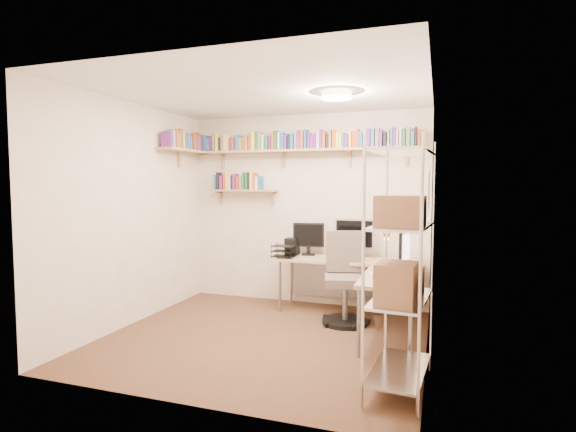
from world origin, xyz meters
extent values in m
plane|color=#4D3121|center=(0.00, 0.00, 0.00)|extent=(3.20, 3.20, 0.00)
cube|color=beige|center=(0.00, 1.50, 1.25)|extent=(3.20, 0.04, 2.50)
cube|color=beige|center=(-1.60, 0.00, 1.25)|extent=(0.04, 3.00, 2.50)
cube|color=beige|center=(1.60, 0.00, 1.25)|extent=(0.04, 3.00, 2.50)
cube|color=beige|center=(0.00, -1.50, 1.25)|extent=(3.20, 0.04, 2.50)
cube|color=white|center=(0.00, 0.00, 2.50)|extent=(3.20, 3.00, 0.04)
cube|color=silver|center=(1.59, 0.55, 1.55)|extent=(0.01, 0.30, 0.42)
cube|color=silver|center=(1.59, 0.15, 1.50)|extent=(0.01, 0.28, 0.38)
cylinder|color=#FFEAC6|center=(0.70, 0.20, 2.46)|extent=(0.30, 0.30, 0.06)
cube|color=tan|center=(0.00, 1.38, 2.02)|extent=(3.05, 0.25, 0.03)
cube|color=tan|center=(-1.48, 0.95, 2.02)|extent=(0.25, 1.00, 0.03)
cube|color=tan|center=(-0.85, 1.40, 1.50)|extent=(0.95, 0.20, 0.02)
cube|color=tan|center=(-1.20, 1.44, 1.95)|extent=(0.03, 0.20, 0.20)
cube|color=tan|center=(-0.30, 1.44, 1.95)|extent=(0.03, 0.20, 0.20)
cube|color=tan|center=(0.60, 1.44, 1.95)|extent=(0.03, 0.20, 0.20)
cube|color=tan|center=(1.30, 1.44, 1.95)|extent=(0.03, 0.20, 0.20)
cube|color=#216437|center=(-1.47, 1.38, 2.15)|extent=(0.03, 0.12, 0.23)
cube|color=red|center=(-1.43, 1.38, 2.14)|extent=(0.03, 0.13, 0.20)
cube|color=teal|center=(-1.39, 1.38, 2.14)|extent=(0.03, 0.15, 0.22)
cube|color=teal|center=(-1.35, 1.38, 2.13)|extent=(0.03, 0.13, 0.19)
cube|color=#6A2280|center=(-1.31, 1.38, 2.14)|extent=(0.03, 0.12, 0.21)
cube|color=gray|center=(-1.26, 1.38, 2.16)|extent=(0.04, 0.14, 0.24)
cube|color=yellow|center=(-1.21, 1.38, 2.15)|extent=(0.04, 0.15, 0.24)
cube|color=black|center=(-1.17, 1.38, 2.13)|extent=(0.03, 0.12, 0.18)
cube|color=gray|center=(-1.14, 1.38, 2.14)|extent=(0.02, 0.14, 0.22)
cube|color=beige|center=(-1.09, 1.38, 2.15)|extent=(0.04, 0.11, 0.22)
cube|color=yellow|center=(-1.05, 1.38, 2.14)|extent=(0.04, 0.12, 0.22)
cube|color=#6A2280|center=(-1.01, 1.38, 2.12)|extent=(0.03, 0.15, 0.17)
cube|color=red|center=(-0.97, 1.38, 2.13)|extent=(0.03, 0.13, 0.18)
cube|color=#1F5BA1|center=(-0.94, 1.38, 2.14)|extent=(0.03, 0.11, 0.21)
cube|color=teal|center=(-0.90, 1.38, 2.14)|extent=(0.03, 0.15, 0.21)
cube|color=gray|center=(-0.86, 1.38, 2.12)|extent=(0.04, 0.13, 0.18)
cube|color=#BF4E16|center=(-0.81, 1.38, 2.13)|extent=(0.04, 0.11, 0.19)
cube|color=gray|center=(-0.77, 1.38, 2.13)|extent=(0.03, 0.14, 0.20)
cube|color=red|center=(-0.72, 1.38, 2.15)|extent=(0.04, 0.13, 0.23)
cube|color=yellow|center=(-0.68, 1.38, 2.16)|extent=(0.04, 0.13, 0.25)
cube|color=#216437|center=(-0.63, 1.38, 2.16)|extent=(0.04, 0.11, 0.25)
cube|color=gray|center=(-0.59, 1.38, 2.15)|extent=(0.04, 0.12, 0.24)
cube|color=beige|center=(-0.54, 1.38, 2.14)|extent=(0.04, 0.14, 0.20)
cube|color=#216437|center=(-0.49, 1.38, 2.13)|extent=(0.04, 0.12, 0.18)
cube|color=#6A2280|center=(-0.44, 1.38, 2.13)|extent=(0.03, 0.13, 0.19)
cube|color=#BF4E16|center=(-0.40, 1.38, 2.16)|extent=(0.03, 0.13, 0.24)
cube|color=#216437|center=(-0.36, 1.38, 2.16)|extent=(0.04, 0.11, 0.25)
cube|color=beige|center=(-0.31, 1.38, 2.15)|extent=(0.03, 0.13, 0.22)
cube|color=#1F5BA1|center=(-0.26, 1.38, 2.14)|extent=(0.04, 0.14, 0.22)
cube|color=#6A2280|center=(-0.22, 1.38, 2.13)|extent=(0.03, 0.13, 0.18)
cube|color=black|center=(-0.18, 1.38, 2.14)|extent=(0.04, 0.11, 0.20)
cube|color=#1F5BA1|center=(-0.13, 1.38, 2.14)|extent=(0.04, 0.15, 0.20)
cube|color=gray|center=(-0.09, 1.38, 2.15)|extent=(0.03, 0.12, 0.22)
cube|color=#6A2280|center=(-0.05, 1.38, 2.16)|extent=(0.04, 0.11, 0.24)
cube|color=#BF4E16|center=(0.00, 1.38, 2.15)|extent=(0.04, 0.15, 0.23)
cube|color=#1F5BA1|center=(0.05, 1.38, 2.16)|extent=(0.03, 0.15, 0.25)
cube|color=#6A2280|center=(0.09, 1.38, 2.14)|extent=(0.03, 0.11, 0.20)
cube|color=#6A2280|center=(0.13, 1.38, 2.12)|extent=(0.04, 0.13, 0.18)
cube|color=#6A2280|center=(0.17, 1.38, 2.13)|extent=(0.02, 0.14, 0.20)
cube|color=beige|center=(0.21, 1.38, 2.14)|extent=(0.04, 0.13, 0.20)
cube|color=#6A2280|center=(0.25, 1.38, 2.16)|extent=(0.03, 0.12, 0.24)
cube|color=#BF4E16|center=(0.29, 1.38, 2.15)|extent=(0.04, 0.12, 0.22)
cube|color=black|center=(0.34, 1.38, 2.13)|extent=(0.03, 0.12, 0.18)
cube|color=gray|center=(0.37, 1.38, 2.15)|extent=(0.03, 0.15, 0.24)
cube|color=#BF4E16|center=(0.42, 1.38, 2.15)|extent=(0.04, 0.11, 0.23)
cube|color=yellow|center=(0.46, 1.38, 2.14)|extent=(0.03, 0.15, 0.20)
cube|color=yellow|center=(0.50, 1.38, 2.13)|extent=(0.03, 0.14, 0.18)
cube|color=#1F5BA1|center=(0.54, 1.38, 2.13)|extent=(0.03, 0.12, 0.19)
cube|color=#6A2280|center=(0.58, 1.38, 2.12)|extent=(0.04, 0.11, 0.18)
cube|color=yellow|center=(0.62, 1.38, 2.14)|extent=(0.03, 0.11, 0.21)
cube|color=red|center=(0.67, 1.38, 2.14)|extent=(0.04, 0.12, 0.20)
cube|color=red|center=(0.71, 1.38, 2.15)|extent=(0.04, 0.15, 0.23)
cube|color=#1F5BA1|center=(0.75, 1.38, 2.13)|extent=(0.04, 0.14, 0.20)
cube|color=beige|center=(0.80, 1.38, 2.13)|extent=(0.03, 0.15, 0.19)
cube|color=#6A2280|center=(0.85, 1.38, 2.15)|extent=(0.04, 0.13, 0.23)
cube|color=teal|center=(0.90, 1.38, 2.15)|extent=(0.04, 0.14, 0.23)
cube|color=gray|center=(0.95, 1.38, 2.16)|extent=(0.04, 0.11, 0.24)
cube|color=#6A2280|center=(1.00, 1.38, 2.13)|extent=(0.04, 0.15, 0.20)
cube|color=black|center=(1.04, 1.38, 2.13)|extent=(0.03, 0.13, 0.19)
cube|color=gray|center=(1.09, 1.38, 2.14)|extent=(0.03, 0.13, 0.21)
cube|color=teal|center=(1.12, 1.38, 2.15)|extent=(0.03, 0.12, 0.23)
cube|color=#6A2280|center=(1.16, 1.38, 2.15)|extent=(0.03, 0.15, 0.23)
cube|color=beige|center=(1.19, 1.38, 2.14)|extent=(0.02, 0.13, 0.21)
cube|color=beige|center=(1.23, 1.38, 2.15)|extent=(0.03, 0.13, 0.23)
cube|color=#216437|center=(1.27, 1.38, 2.14)|extent=(0.04, 0.14, 0.21)
cube|color=gray|center=(1.32, 1.38, 2.15)|extent=(0.04, 0.12, 0.24)
cube|color=teal|center=(1.37, 1.38, 2.12)|extent=(0.04, 0.13, 0.17)
cube|color=black|center=(1.41, 1.38, 2.15)|extent=(0.03, 0.12, 0.23)
cube|color=#BF4E16|center=(1.44, 1.38, 2.14)|extent=(0.03, 0.15, 0.20)
cube|color=#6A2280|center=(-1.48, 0.52, 2.13)|extent=(0.13, 0.04, 0.18)
cube|color=teal|center=(-1.48, 0.56, 2.14)|extent=(0.14, 0.04, 0.20)
cube|color=beige|center=(-1.48, 0.60, 2.14)|extent=(0.12, 0.03, 0.21)
cube|color=#BF4E16|center=(-1.48, 0.65, 2.15)|extent=(0.15, 0.04, 0.23)
cube|color=teal|center=(-1.48, 0.70, 2.13)|extent=(0.14, 0.02, 0.18)
cube|color=gray|center=(-1.48, 0.73, 2.15)|extent=(0.13, 0.02, 0.22)
cube|color=#BF4E16|center=(-1.48, 0.77, 2.16)|extent=(0.13, 0.04, 0.25)
cube|color=yellow|center=(-1.48, 0.82, 2.14)|extent=(0.13, 0.03, 0.22)
cube|color=#1F5BA1|center=(-1.48, 0.85, 2.14)|extent=(0.15, 0.03, 0.20)
cube|color=#6A2280|center=(-1.48, 0.90, 2.12)|extent=(0.13, 0.02, 0.17)
cube|color=teal|center=(-1.48, 0.94, 2.14)|extent=(0.13, 0.04, 0.21)
cube|color=teal|center=(-1.48, 0.99, 2.13)|extent=(0.13, 0.03, 0.18)
cube|color=#6A2280|center=(-1.48, 1.03, 2.13)|extent=(0.11, 0.03, 0.19)
cube|color=red|center=(-1.48, 1.07, 2.15)|extent=(0.15, 0.04, 0.22)
cube|color=#1F5BA1|center=(-1.48, 1.12, 2.14)|extent=(0.13, 0.04, 0.21)
cube|color=#BF4E16|center=(-1.48, 1.17, 2.13)|extent=(0.14, 0.03, 0.18)
cube|color=#BF4E16|center=(-1.48, 1.20, 2.16)|extent=(0.13, 0.03, 0.25)
cube|color=#1F5BA1|center=(-1.48, 1.24, 2.14)|extent=(0.12, 0.03, 0.22)
cube|color=#6A2280|center=(-1.48, 1.28, 2.15)|extent=(0.12, 0.02, 0.22)
cube|color=#6A2280|center=(-1.48, 1.31, 2.13)|extent=(0.14, 0.03, 0.20)
cube|color=#216437|center=(-1.48, 1.35, 2.12)|extent=(0.12, 0.04, 0.17)
cube|color=gray|center=(-1.48, 1.38, 2.13)|extent=(0.12, 0.02, 0.19)
cube|color=teal|center=(-1.27, 1.40, 1.61)|extent=(0.03, 0.15, 0.20)
cube|color=black|center=(-1.22, 1.40, 1.63)|extent=(0.04, 0.11, 0.24)
cube|color=#6A2280|center=(-1.17, 1.40, 1.61)|extent=(0.04, 0.12, 0.19)
cube|color=red|center=(-1.12, 1.40, 1.63)|extent=(0.03, 0.12, 0.24)
cube|color=yellow|center=(-1.08, 1.40, 1.64)|extent=(0.02, 0.14, 0.25)
cube|color=beige|center=(-1.04, 1.40, 1.62)|extent=(0.03, 0.13, 0.21)
cube|color=black|center=(-1.00, 1.40, 1.61)|extent=(0.02, 0.12, 0.19)
cube|color=#6A2280|center=(-0.97, 1.40, 1.62)|extent=(0.03, 0.15, 0.22)
cube|color=red|center=(-0.92, 1.40, 1.60)|extent=(0.04, 0.11, 0.18)
cube|color=gray|center=(-0.87, 1.40, 1.61)|extent=(0.03, 0.15, 0.19)
cube|color=#216437|center=(-0.84, 1.40, 1.63)|extent=(0.03, 0.13, 0.23)
cube|color=#216437|center=(-0.79, 1.40, 1.62)|extent=(0.03, 0.12, 0.21)
cube|color=black|center=(-0.76, 1.40, 1.63)|extent=(0.04, 0.12, 0.23)
cube|color=yellow|center=(-0.71, 1.40, 1.64)|extent=(0.03, 0.15, 0.25)
cube|color=red|center=(-0.68, 1.40, 1.63)|extent=(0.03, 0.12, 0.23)
cube|color=beige|center=(-0.64, 1.40, 1.60)|extent=(0.04, 0.14, 0.18)
cube|color=#1F5BA1|center=(-0.60, 1.40, 1.60)|extent=(0.03, 0.12, 0.18)
cube|color=#CCB284|center=(0.65, 1.18, 0.65)|extent=(1.73, 0.54, 0.04)
cube|color=#CCB284|center=(1.24, 0.34, 0.65)|extent=(0.54, 1.18, 0.04)
cylinder|color=gray|center=(-0.17, 0.95, 0.32)|extent=(0.04, 0.04, 0.64)
cylinder|color=gray|center=(-0.17, 1.41, 0.32)|extent=(0.04, 0.04, 0.64)
cylinder|color=gray|center=(1.47, 1.41, 0.32)|extent=(0.04, 0.04, 0.64)
cylinder|color=gray|center=(1.01, -0.21, 0.32)|extent=(0.04, 0.04, 0.64)
cylinder|color=gray|center=(1.47, -0.21, 0.32)|extent=(0.04, 0.04, 0.64)
cube|color=gray|center=(0.65, 1.42, 0.36)|extent=(1.63, 0.02, 0.50)
cube|color=silver|center=(0.70, 1.29, 0.97)|extent=(0.50, 0.03, 0.38)
cube|color=black|center=(0.70, 1.27, 0.97)|extent=(0.45, 0.00, 0.33)
cube|color=black|center=(0.11, 1.29, 0.94)|extent=(0.40, 0.03, 0.31)
cube|color=black|center=(1.37, 0.38, 0.95)|extent=(0.03, 0.53, 0.35)
cube|color=white|center=(1.35, 0.38, 0.95)|extent=(0.00, 0.47, 0.30)
cube|color=white|center=(0.70, 1.02, 0.68)|extent=(0.38, 0.12, 0.01)
cube|color=white|center=(1.10, 0.38, 0.68)|extent=(0.12, 0.36, 0.01)
cylinder|color=#A0260D|center=(1.10, 1.18, 0.68)|extent=(0.09, 0.09, 0.02)
cylinder|color=#A0260D|center=(1.10, 1.18, 0.82)|extent=(0.02, 0.02, 0.25)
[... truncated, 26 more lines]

